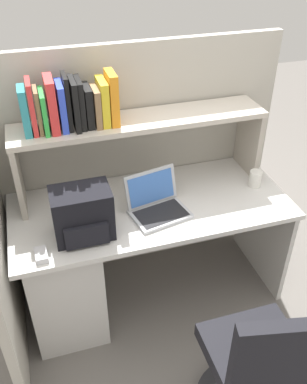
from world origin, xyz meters
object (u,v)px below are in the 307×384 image
Objects in this scene: backpack at (83,214)px; computer_mouse at (41,255)px; paper_cup at (256,179)px; office_chair at (259,373)px; laptop at (157,204)px.

computer_mouse is (-0.23, -0.11, -0.12)m from backpack.
office_chair is at bearing -114.67° from paper_cup.
backpack is 1.09m from paper_cup.
laptop is at bearing -173.85° from paper_cup.
backpack reaches higher than computer_mouse.
laptop is 3.42× the size of computer_mouse.
office_chair reaches higher than paper_cup.
computer_mouse is at bearing -163.90° from laptop.
backpack is 0.32× the size of office_chair.
backpack is 2.97× the size of paper_cup.
office_chair is at bearing -41.49° from computer_mouse.
laptop is at bearing 13.23° from computer_mouse.
laptop reaches higher than office_chair.
backpack is at bearing -169.50° from laptop.
office_chair is (0.22, -0.88, -0.39)m from laptop.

